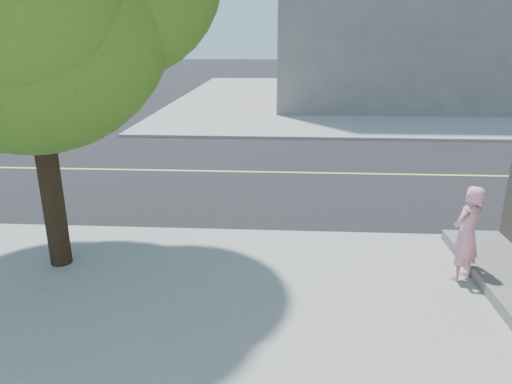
{
  "coord_description": "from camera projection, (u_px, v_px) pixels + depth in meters",
  "views": [
    {
      "loc": [
        5.4,
        -8.54,
        3.78
      ],
      "look_at": [
        4.95,
        -1.16,
        1.3
      ],
      "focal_mm": 32.99,
      "sensor_mm": 36.0,
      "label": 1
    }
  ],
  "objects": [
    {
      "name": "ground",
      "position": [
        18.0,
        230.0,
        9.6
      ],
      "size": [
        140.0,
        140.0,
        0.0
      ],
      "primitive_type": "plane",
      "color": "black",
      "rests_on": "ground"
    },
    {
      "name": "road_ew",
      "position": [
        100.0,
        169.0,
        13.85
      ],
      "size": [
        140.0,
        9.0,
        0.01
      ],
      "primitive_type": "cube",
      "color": "black",
      "rests_on": "ground"
    },
    {
      "name": "sidewalk_ne",
      "position": [
        416.0,
        98.0,
        29.14
      ],
      "size": [
        29.0,
        25.0,
        0.12
      ],
      "primitive_type": "cube",
      "color": "gray",
      "rests_on": "ground"
    },
    {
      "name": "man_on_phone",
      "position": [
        466.0,
        234.0,
        7.2
      ],
      "size": [
        0.67,
        0.63,
        1.53
      ],
      "primitive_type": "imported",
      "rotation": [
        0.0,
        0.0,
        3.78
      ],
      "color": "pink",
      "rests_on": "sidewalk_se"
    }
  ]
}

